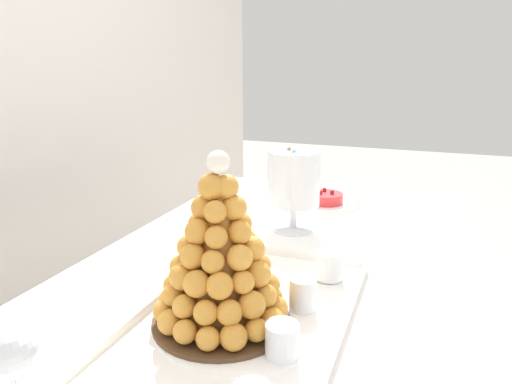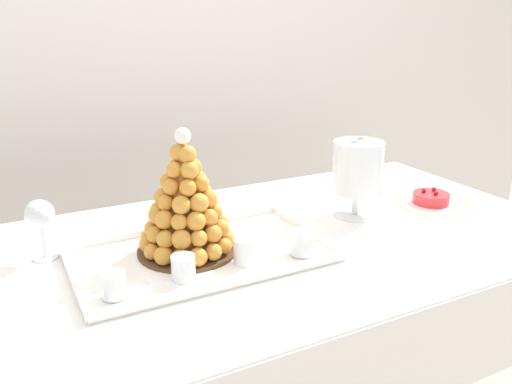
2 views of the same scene
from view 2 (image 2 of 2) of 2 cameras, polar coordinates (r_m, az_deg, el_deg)
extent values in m
cube|color=silver|center=(2.20, -13.90, 16.85)|extent=(4.80, 0.10, 2.50)
cylinder|color=brown|center=(2.14, 13.86, -7.78)|extent=(0.04, 0.04, 0.73)
cube|color=brown|center=(1.33, -0.87, -6.19)|extent=(1.66, 0.80, 0.02)
cube|color=white|center=(1.32, -0.87, -5.74)|extent=(1.72, 0.86, 0.00)
cube|color=white|center=(1.73, -7.20, -4.22)|extent=(1.72, 0.01, 0.24)
cube|color=white|center=(1.89, 23.25, -3.73)|extent=(0.01, 0.86, 0.24)
cube|color=white|center=(1.26, -5.97, -6.97)|extent=(0.59, 0.34, 0.01)
cube|color=white|center=(1.11, -2.65, -9.86)|extent=(0.59, 0.01, 0.02)
cube|color=white|center=(1.40, -8.59, -3.78)|extent=(0.59, 0.01, 0.02)
cube|color=white|center=(1.19, -19.43, -8.92)|extent=(0.01, 0.34, 0.02)
cube|color=white|center=(1.37, 5.52, -4.08)|extent=(0.01, 0.34, 0.02)
cylinder|color=white|center=(1.25, -5.97, -6.81)|extent=(0.32, 0.32, 0.00)
cylinder|color=#4C331E|center=(1.27, -7.45, -6.25)|extent=(0.24, 0.24, 0.01)
cone|color=#B6732A|center=(1.22, -7.70, -0.77)|extent=(0.16, 0.16, 0.25)
sphere|color=gold|center=(1.29, -3.55, -4.41)|extent=(0.04, 0.04, 0.04)
sphere|color=gold|center=(1.32, -4.56, -3.88)|extent=(0.04, 0.04, 0.04)
sphere|color=gold|center=(1.34, -6.00, -3.63)|extent=(0.04, 0.04, 0.04)
sphere|color=gold|center=(1.35, -7.66, -3.58)|extent=(0.04, 0.04, 0.04)
sphere|color=gold|center=(1.34, -9.29, -3.84)|extent=(0.04, 0.04, 0.04)
sphere|color=gold|center=(1.32, -10.66, -4.31)|extent=(0.04, 0.04, 0.04)
sphere|color=gold|center=(1.29, -11.57, -4.85)|extent=(0.04, 0.04, 0.04)
sphere|color=gold|center=(1.25, -11.80, -5.57)|extent=(0.04, 0.04, 0.04)
sphere|color=gold|center=(1.22, -11.28, -6.39)|extent=(0.04, 0.04, 0.04)
sphere|color=gold|center=(1.19, -10.04, -6.86)|extent=(0.04, 0.04, 0.04)
sphere|color=gold|center=(1.18, -8.29, -7.06)|extent=(0.04, 0.04, 0.04)
sphere|color=gold|center=(1.18, -6.35, -7.06)|extent=(0.04, 0.04, 0.04)
sphere|color=gold|center=(1.19, -4.67, -6.53)|extent=(0.04, 0.04, 0.04)
sphere|color=gold|center=(1.22, -3.55, -5.89)|extent=(0.04, 0.04, 0.04)
sphere|color=gold|center=(1.26, -3.18, -5.20)|extent=(0.04, 0.04, 0.04)
sphere|color=gold|center=(1.30, -4.84, -2.76)|extent=(0.04, 0.04, 0.04)
sphere|color=gold|center=(1.32, -6.25, -2.36)|extent=(0.04, 0.04, 0.04)
sphere|color=gold|center=(1.32, -7.91, -2.40)|extent=(0.04, 0.04, 0.04)
sphere|color=gold|center=(1.31, -9.51, -2.68)|extent=(0.04, 0.04, 0.04)
sphere|color=orange|center=(1.28, -10.72, -3.11)|extent=(0.04, 0.04, 0.04)
sphere|color=gold|center=(1.25, -11.26, -3.90)|extent=(0.04, 0.04, 0.04)
sphere|color=gold|center=(1.22, -10.98, -4.55)|extent=(0.04, 0.04, 0.04)
sphere|color=gold|center=(1.19, -9.85, -5.09)|extent=(0.04, 0.04, 0.04)
sphere|color=gold|center=(1.17, -8.14, -5.14)|extent=(0.04, 0.04, 0.04)
sphere|color=gold|center=(1.18, -6.26, -5.03)|extent=(0.04, 0.04, 0.04)
sphere|color=gold|center=(1.20, -4.73, -4.55)|extent=(0.04, 0.04, 0.04)
sphere|color=orange|center=(1.23, -3.93, -4.00)|extent=(0.04, 0.04, 0.04)
sphere|color=gold|center=(1.26, -3.99, -3.24)|extent=(0.04, 0.04, 0.04)
sphere|color=orange|center=(1.29, -6.16, -1.29)|extent=(0.04, 0.04, 0.04)
sphere|color=gold|center=(1.30, -7.79, -1.17)|extent=(0.04, 0.04, 0.04)
sphere|color=gold|center=(1.28, -9.38, -1.35)|extent=(0.04, 0.04, 0.04)
sphere|color=gold|center=(1.26, -10.46, -1.90)|extent=(0.04, 0.04, 0.04)
sphere|color=gold|center=(1.22, -10.71, -2.48)|extent=(0.04, 0.04, 0.04)
sphere|color=gold|center=(1.19, -9.96, -2.99)|extent=(0.04, 0.04, 0.04)
sphere|color=gold|center=(1.17, -8.40, -3.27)|extent=(0.04, 0.04, 0.04)
sphere|color=gold|center=(1.17, -6.56, -3.18)|extent=(0.04, 0.04, 0.04)
sphere|color=gold|center=(1.20, -5.11, -2.78)|extent=(0.04, 0.04, 0.04)
sphere|color=gold|center=(1.23, -4.54, -2.13)|extent=(0.04, 0.04, 0.04)
sphere|color=gold|center=(1.26, -4.95, -1.55)|extent=(0.04, 0.04, 0.04)
sphere|color=gold|center=(1.27, -7.30, 0.13)|extent=(0.04, 0.04, 0.04)
sphere|color=gold|center=(1.26, -9.09, 0.01)|extent=(0.04, 0.04, 0.04)
sphere|color=gold|center=(1.23, -10.13, -0.56)|extent=(0.04, 0.04, 0.04)
sphere|color=gold|center=(1.19, -9.78, -1.21)|extent=(0.04, 0.04, 0.04)
sphere|color=gold|center=(1.17, -8.15, -1.41)|extent=(0.04, 0.04, 0.04)
sphere|color=gold|center=(1.18, -6.23, -1.19)|extent=(0.04, 0.04, 0.04)
sphere|color=gold|center=(1.21, -5.25, -0.71)|extent=(0.05, 0.05, 0.05)
sphere|color=gold|center=(1.25, -5.73, -0.01)|extent=(0.04, 0.04, 0.04)
sphere|color=gold|center=(1.25, -8.10, 1.46)|extent=(0.04, 0.04, 0.04)
sphere|color=gold|center=(1.22, -9.50, 1.15)|extent=(0.04, 0.04, 0.04)
sphere|color=gold|center=(1.19, -9.21, 0.50)|extent=(0.04, 0.04, 0.04)
sphere|color=gold|center=(1.17, -7.45, 0.46)|extent=(0.04, 0.04, 0.04)
sphere|color=gold|center=(1.20, -6.03, 0.91)|extent=(0.04, 0.04, 0.04)
sphere|color=gold|center=(1.23, -6.40, 1.35)|extent=(0.05, 0.05, 0.05)
sphere|color=gold|center=(1.22, -8.44, 2.77)|extent=(0.04, 0.04, 0.04)
sphere|color=gold|center=(1.19, -8.90, 2.41)|extent=(0.04, 0.04, 0.04)
sphere|color=gold|center=(1.18, -7.25, 2.39)|extent=(0.04, 0.04, 0.04)
sphere|color=gold|center=(1.21, -6.83, 2.74)|extent=(0.04, 0.04, 0.04)
sphere|color=gold|center=(1.20, -8.34, 4.30)|extent=(0.04, 0.04, 0.04)
sphere|color=gold|center=(1.18, -7.51, 4.11)|extent=(0.04, 0.04, 0.04)
sphere|color=white|center=(1.18, -8.02, 6.09)|extent=(0.04, 0.04, 0.04)
cylinder|color=silver|center=(1.10, -15.24, -9.75)|extent=(0.05, 0.05, 0.05)
cylinder|color=#F4EAC6|center=(1.10, -15.18, -10.43)|extent=(0.04, 0.04, 0.02)
cylinder|color=white|center=(1.09, -15.26, -9.56)|extent=(0.04, 0.04, 0.02)
sphere|color=brown|center=(1.09, -14.94, -8.96)|extent=(0.01, 0.01, 0.01)
cylinder|color=silver|center=(1.14, -7.93, -8.15)|extent=(0.05, 0.05, 0.05)
cylinder|color=brown|center=(1.14, -7.90, -8.83)|extent=(0.05, 0.05, 0.02)
cylinder|color=#8C603D|center=(1.13, -7.94, -7.96)|extent=(0.05, 0.05, 0.02)
sphere|color=brown|center=(1.13, -7.94, -7.37)|extent=(0.01, 0.01, 0.01)
cylinder|color=silver|center=(1.19, -1.28, -6.45)|extent=(0.05, 0.05, 0.06)
cylinder|color=brown|center=(1.20, -1.28, -7.17)|extent=(0.04, 0.04, 0.02)
cylinder|color=#8C603D|center=(1.19, -1.28, -6.24)|extent=(0.04, 0.04, 0.02)
sphere|color=brown|center=(1.19, -1.23, -5.56)|extent=(0.01, 0.01, 0.01)
cylinder|color=silver|center=(1.24, 5.04, -5.49)|extent=(0.06, 0.06, 0.06)
cylinder|color=gold|center=(1.25, 5.02, -6.17)|extent=(0.05, 0.05, 0.02)
cylinder|color=#EAC166|center=(1.24, 5.04, -5.30)|extent=(0.05, 0.05, 0.02)
sphere|color=brown|center=(1.23, 4.66, -4.77)|extent=(0.02, 0.02, 0.02)
cylinder|color=white|center=(1.53, 10.70, -2.43)|extent=(0.12, 0.12, 0.01)
cylinder|color=white|center=(1.51, 10.79, -1.14)|extent=(0.02, 0.02, 0.07)
cylinder|color=white|center=(1.48, 11.03, 2.70)|extent=(0.14, 0.14, 0.14)
cylinder|color=#D199D8|center=(1.50, 11.33, 0.72)|extent=(0.07, 0.05, 0.07)
cylinder|color=brown|center=(1.51, 10.22, 0.86)|extent=(0.06, 0.05, 0.06)
cylinder|color=#E54C47|center=(1.48, 10.47, 0.51)|extent=(0.05, 0.05, 0.04)
cylinder|color=pink|center=(1.48, 11.76, 0.43)|extent=(0.05, 0.05, 0.03)
cylinder|color=#F9A54C|center=(1.51, 11.29, 1.64)|extent=(0.06, 0.06, 0.04)
cylinder|color=#9ED860|center=(1.48, 10.16, 1.43)|extent=(0.06, 0.05, 0.06)
cylinder|color=#E54C47|center=(1.47, 11.61, 1.18)|extent=(0.05, 0.05, 0.04)
cylinder|color=yellow|center=(1.52, 10.31, 2.70)|extent=(0.06, 0.05, 0.06)
cylinder|color=#F9A54C|center=(1.47, 10.27, 2.18)|extent=(0.05, 0.05, 0.04)
cylinder|color=#9ED860|center=(1.47, 12.14, 2.06)|extent=(0.06, 0.05, 0.06)
cylinder|color=yellow|center=(1.49, 10.78, 3.23)|extent=(0.07, 0.06, 0.06)
cylinder|color=#F9A54C|center=(1.46, 10.99, 2.95)|extent=(0.05, 0.05, 0.03)
cylinder|color=#9ED860|center=(1.48, 11.92, 3.11)|extent=(0.05, 0.05, 0.04)
cylinder|color=#72B2E0|center=(1.48, 10.29, 4.03)|extent=(0.07, 0.05, 0.07)
cylinder|color=yellow|center=(1.46, 11.45, 3.77)|extent=(0.08, 0.05, 0.08)
cylinder|color=#E54C47|center=(1.51, 11.59, 4.23)|extent=(0.05, 0.05, 0.05)
cylinder|color=#72B2E0|center=(1.46, 10.50, 4.77)|extent=(0.06, 0.05, 0.06)
cylinder|color=brown|center=(1.46, 11.73, 4.71)|extent=(0.06, 0.05, 0.04)
cylinder|color=brown|center=(1.49, 11.36, 4.93)|extent=(0.06, 0.05, 0.06)
cylinder|color=white|center=(1.67, 18.44, -1.22)|extent=(0.22, 0.22, 0.01)
torus|color=gold|center=(1.67, 18.45, -1.12)|extent=(0.21, 0.21, 0.00)
cylinder|color=red|center=(1.66, 18.51, -0.60)|extent=(0.11, 0.11, 0.03)
sphere|color=#A51923|center=(1.68, 18.86, 0.29)|extent=(0.01, 0.01, 0.01)
sphere|color=#A51923|center=(1.65, 17.85, 0.15)|extent=(0.01, 0.01, 0.01)
sphere|color=#A51923|center=(1.64, 19.05, -0.11)|extent=(0.01, 0.01, 0.01)
cylinder|color=silver|center=(1.34, -21.96, -6.62)|extent=(0.06, 0.06, 0.00)
cylinder|color=silver|center=(1.33, -22.18, -5.02)|extent=(0.01, 0.01, 0.08)
sphere|color=silver|center=(1.30, -22.55, -2.23)|extent=(0.07, 0.07, 0.07)
camera|label=1|loc=(0.83, -47.36, 5.81)|focal=33.31mm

